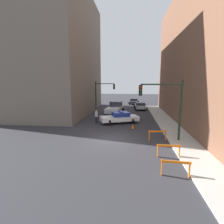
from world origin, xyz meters
The scene contains 14 objects.
ground_plane centered at (0.00, 0.00, 0.00)m, with size 120.00×120.00×0.00m, color #2D2D33.
sidewalk_right centered at (6.20, 0.00, 0.06)m, with size 2.40×44.00×0.12m.
building_corner_left centered at (-12.00, 14.00, 9.51)m, with size 14.00×20.00×19.03m.
traffic_light_near centered at (4.73, 0.21, 3.53)m, with size 3.64×0.35×5.20m.
traffic_light_far centered at (-3.30, 15.08, 3.40)m, with size 3.44×0.35×5.20m.
police_car centered at (0.33, 6.45, 0.72)m, with size 5.05×3.42×1.52m.
white_truck centered at (-0.86, 13.16, 0.91)m, with size 3.09×5.61×1.90m.
parked_car_near centered at (3.49, 17.96, 0.67)m, with size 2.42×4.39×1.31m.
parked_car_mid centered at (2.44, 25.79, 0.67)m, with size 2.56×4.46×1.31m.
pedestrian_crossing centered at (-2.57, 6.16, 0.86)m, with size 0.49×0.49×1.66m.
barrier_front centered at (4.19, -5.75, 0.62)m, with size 1.60×0.25×0.90m.
barrier_mid centered at (4.32, -3.27, 0.62)m, with size 1.60×0.16×0.90m.
barrier_back centered at (4.08, 0.23, 0.62)m, with size 1.59×0.35×0.90m.
traffic_cone centered at (1.98, 3.77, 0.32)m, with size 0.36×0.36×0.66m.
Camera 1 is at (1.68, -14.94, 5.14)m, focal length 28.00 mm.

